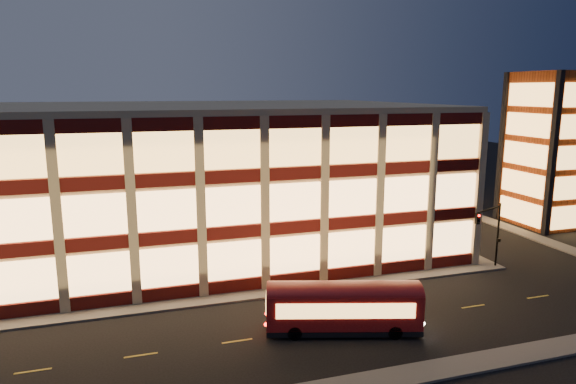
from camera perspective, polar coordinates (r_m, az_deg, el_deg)
name	(u,v)px	position (r m, az deg, el deg)	size (l,w,h in m)	color
ground	(247,301)	(40.32, -4.62, -12.03)	(200.00, 200.00, 0.00)	black
sidewalk_office_south	(205,300)	(40.71, -9.15, -11.79)	(54.00, 2.00, 0.15)	#514F4C
sidewalk_office_east	(401,223)	(63.57, 12.43, -3.42)	(2.00, 30.00, 0.15)	#514F4C
sidewalk_tower_west	(478,217)	(69.60, 20.32, -2.59)	(2.00, 30.00, 0.15)	#514F4C
office_building	(181,176)	(54.01, -11.80, 1.80)	(50.45, 30.45, 14.50)	tan
stair_tower	(553,150)	(68.31, 27.39, 4.20)	(8.60, 8.60, 18.00)	#8C3814
traffic_signal_far	(491,226)	(48.78, 21.62, -3.55)	(3.79, 1.87, 6.00)	black
trolley_bus	(343,305)	(35.10, 6.17, -12.33)	(10.49, 5.37, 3.45)	maroon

